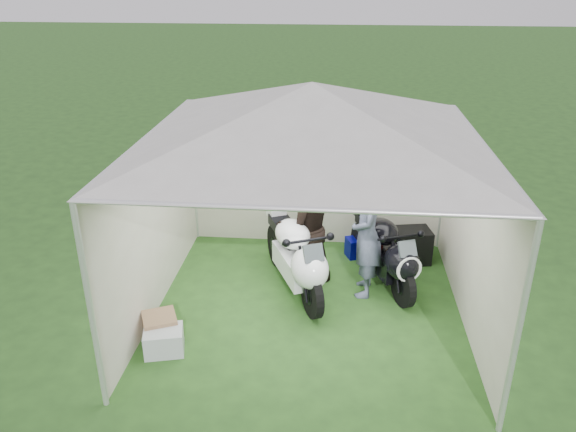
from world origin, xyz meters
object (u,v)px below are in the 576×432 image
motorcycle_white (296,255)px  crate_0 (164,341)px  motorcycle_black (386,250)px  paddock_stand (360,247)px  person_dark_jacket (305,227)px  canopy_tent (312,118)px  equipment_box (412,245)px  person_blue_jacket (367,234)px  crate_1 (160,328)px

motorcycle_white → crate_0: 2.12m
motorcycle_black → paddock_stand: bearing=90.0°
crate_0 → person_dark_jacket: bearing=50.3°
motorcycle_black → paddock_stand: size_ratio=4.55×
canopy_tent → person_dark_jacket: 1.89m
equipment_box → motorcycle_white: bearing=-148.1°
canopy_tent → person_blue_jacket: (0.76, 0.45, -1.68)m
person_blue_jacket → canopy_tent: bearing=-57.1°
motorcycle_white → equipment_box: bearing=8.5°
crate_0 → crate_1: (-0.11, 0.21, 0.02)m
motorcycle_white → crate_1: (-1.55, -1.27, -0.41)m
motorcycle_black → crate_1: 3.24m
paddock_stand → equipment_box: bearing=-7.0°
person_blue_jacket → crate_0: (-2.40, -1.57, -0.74)m
canopy_tent → paddock_stand: 2.95m
crate_0 → crate_1: 0.24m
canopy_tent → motorcycle_white: 2.04m
canopy_tent → person_dark_jacket: canopy_tent is taller
equipment_box → crate_0: size_ratio=1.17×
canopy_tent → person_blue_jacket: canopy_tent is taller
crate_1 → motorcycle_black: bearing=29.8°
motorcycle_white → person_dark_jacket: bearing=52.4°
motorcycle_white → canopy_tent: bearing=-85.2°
motorcycle_black → person_dark_jacket: bearing=156.7°
person_dark_jacket → paddock_stand: bearing=-156.4°
paddock_stand → person_blue_jacket: bearing=-87.8°
motorcycle_white → crate_0: bearing=-157.7°
motorcycle_white → paddock_stand: 1.53m
motorcycle_black → person_blue_jacket: size_ratio=1.04×
person_dark_jacket → equipment_box: (1.61, 0.69, -0.57)m
motorcycle_black → equipment_box: bearing=36.2°
motorcycle_white → person_dark_jacket: (0.09, 0.37, 0.25)m
canopy_tent → equipment_box: bearing=43.4°
motorcycle_white → person_dark_jacket: 0.46m
motorcycle_black → paddock_stand: motorcycle_black is taller
paddock_stand → canopy_tent: bearing=-115.2°
paddock_stand → crate_1: (-2.46, -2.43, 0.02)m
motorcycle_white → person_blue_jacket: (0.95, 0.08, 0.32)m
motorcycle_black → equipment_box: (0.47, 0.73, -0.27)m
motorcycle_white → person_dark_jacket: person_dark_jacket is taller
crate_1 → equipment_box: bearing=35.6°
crate_0 → crate_1: size_ratio=1.16×
motorcycle_black → person_blue_jacket: bearing=-160.8°
person_dark_jacket → crate_1: 2.42m
motorcycle_black → motorcycle_white: bearing=173.5°
motorcycle_black → person_blue_jacket: person_blue_jacket is taller
canopy_tent → crate_1: canopy_tent is taller
canopy_tent → crate_0: bearing=-145.6°
canopy_tent → equipment_box: size_ratio=10.70×
canopy_tent → motorcycle_white: size_ratio=2.85×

